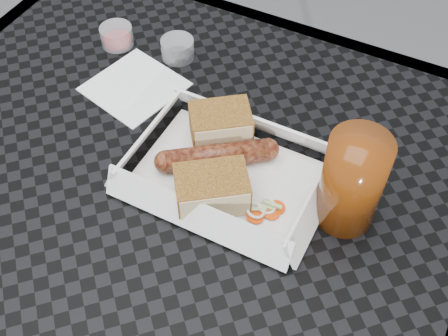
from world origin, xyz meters
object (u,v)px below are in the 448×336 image
at_px(food_tray, 228,176).
at_px(drink_glass, 352,182).
at_px(patio_table, 152,224).
at_px(bratwurst, 217,156).

distance_m(food_tray, drink_glass, 0.16).
bearing_deg(drink_glass, food_tray, -174.94).
relative_size(patio_table, drink_glass, 6.21).
distance_m(patio_table, food_tray, 0.13).
height_order(patio_table, food_tray, food_tray).
xyz_separation_m(bratwurst, drink_glass, (0.17, 0.00, 0.05)).
relative_size(food_tray, bratwurst, 1.63).
xyz_separation_m(patio_table, drink_glass, (0.23, 0.08, 0.14)).
xyz_separation_m(food_tray, bratwurst, (-0.02, 0.01, 0.02)).
distance_m(patio_table, drink_glass, 0.28).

